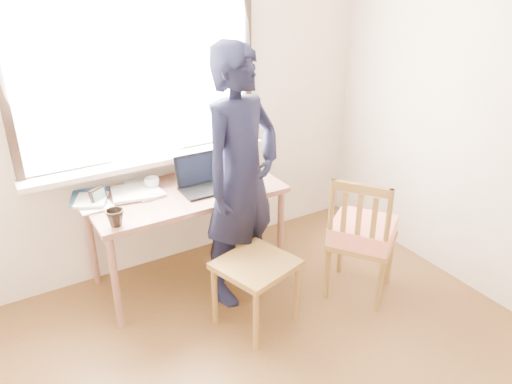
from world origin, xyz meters
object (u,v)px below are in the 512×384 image
work_chair (256,271)px  person (241,179)px  mug_white (152,183)px  mug_dark (115,218)px  laptop (203,181)px  side_chair (362,233)px  desk (185,200)px

work_chair → person: 0.64m
mug_white → mug_dark: mug_dark is taller
laptop → work_chair: 0.81m
mug_white → mug_dark: bearing=-133.6°
mug_dark → person: size_ratio=0.06×
side_chair → desk: bearing=140.3°
desk → person: person is taller
desk → side_chair: bearing=-39.7°
laptop → mug_dark: (-0.72, -0.23, -0.00)m
desk → mug_white: 0.28m
mug_dark → side_chair: (1.59, -0.57, -0.30)m
desk → mug_white: mug_white is taller
side_chair → person: (-0.73, 0.47, 0.42)m
work_chair → laptop: bearing=93.0°
mug_dark → work_chair: (0.76, -0.47, -0.40)m
mug_dark → person: 0.87m
mug_dark → work_chair: size_ratio=0.20×
work_chair → person: size_ratio=0.31×
mug_white → side_chair: 1.58m
work_chair → side_chair: (0.83, -0.11, 0.10)m
laptop → person: 0.38m
side_chair → person: 0.96m
desk → mug_white: bearing=140.5°
desk → work_chair: bearing=-76.6°
desk → mug_dark: 0.65m
mug_white → mug_dark: (-0.40, -0.42, 0.01)m
desk → side_chair: 1.31m
mug_white → person: person is taller
person → work_chair: bearing=-124.5°
laptop → work_chair: size_ratio=0.63×
mug_dark → side_chair: bearing=-19.9°
mug_dark → side_chair: 1.72m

